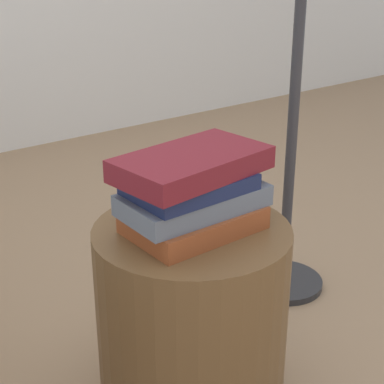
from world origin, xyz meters
name	(u,v)px	position (x,y,z in m)	size (l,w,h in m)	color
side_table	(192,323)	(0.00, 0.00, 0.22)	(0.40, 0.40, 0.44)	brown
book_rust	(193,220)	(0.00, -0.01, 0.47)	(0.25, 0.17, 0.04)	#994723
book_slate	(193,200)	(0.00, -0.01, 0.51)	(0.28, 0.15, 0.04)	slate
book_navy	(190,184)	(-0.01, -0.01, 0.55)	(0.23, 0.15, 0.03)	#19234C
book_maroon	(192,163)	(0.00, 0.00, 0.58)	(0.29, 0.17, 0.04)	maroon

